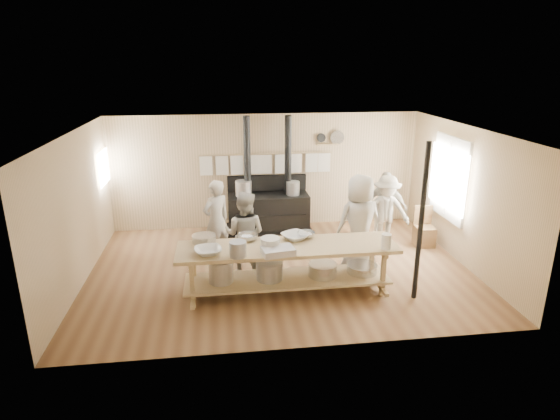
{
  "coord_description": "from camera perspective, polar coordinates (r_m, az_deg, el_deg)",
  "views": [
    {
      "loc": [
        -1.03,
        -7.91,
        3.78
      ],
      "look_at": [
        0.02,
        0.2,
        1.11
      ],
      "focal_mm": 30.0,
      "sensor_mm": 36.0,
      "label": 1
    }
  ],
  "objects": [
    {
      "name": "back_wall_shelf",
      "position": [
        10.79,
        6.17,
        8.52
      ],
      "size": [
        0.63,
        0.14,
        0.32
      ],
      "color": "tan",
      "rests_on": "ground"
    },
    {
      "name": "cook_right",
      "position": [
        10.15,
        12.68,
        0.35
      ],
      "size": [
        0.97,
        0.73,
        1.52
      ],
      "primitive_type": "imported",
      "rotation": [
        0.0,
        0.0,
        2.68
      ],
      "color": "#9E988C",
      "rests_on": "ground"
    },
    {
      "name": "bucket_galv",
      "position": [
        7.25,
        -5.16,
        -4.76
      ],
      "size": [
        0.35,
        0.35,
        0.25
      ],
      "primitive_type": "cylinder",
      "rotation": [
        0.0,
        0.0,
        0.37
      ],
      "color": "gray",
      "rests_on": "prep_table"
    },
    {
      "name": "cook_left",
      "position": [
        8.36,
        -4.33,
        -2.96
      ],
      "size": [
        0.93,
        0.83,
        1.57
      ],
      "primitive_type": "imported",
      "rotation": [
        0.0,
        0.0,
        2.76
      ],
      "color": "#9E988C",
      "rests_on": "ground"
    },
    {
      "name": "support_post",
      "position": [
        7.66,
        16.81,
        -1.59
      ],
      "size": [
        0.08,
        0.08,
        2.6
      ],
      "primitive_type": "cylinder",
      "color": "black",
      "rests_on": "ground"
    },
    {
      "name": "bowl_steel_a",
      "position": [
        7.89,
        -3.92,
        -3.32
      ],
      "size": [
        0.44,
        0.44,
        0.11
      ],
      "primitive_type": "imported",
      "rotation": [
        0.0,
        0.0,
        0.39
      ],
      "color": "silver",
      "rests_on": "prep_table"
    },
    {
      "name": "mixing_bowl_large",
      "position": [
        7.89,
        -9.26,
        -3.47
      ],
      "size": [
        0.45,
        0.45,
        0.12
      ],
      "primitive_type": "cylinder",
      "rotation": [
        0.0,
        0.0,
        -0.15
      ],
      "color": "silver",
      "rests_on": "prep_table"
    },
    {
      "name": "towel_rail",
      "position": [
        10.6,
        -1.64,
        5.94
      ],
      "size": [
        3.0,
        0.04,
        0.47
      ],
      "color": "tan",
      "rests_on": "ground"
    },
    {
      "name": "stove",
      "position": [
        10.59,
        -1.47,
        0.18
      ],
      "size": [
        1.9,
        0.75,
        2.6
      ],
      "color": "black",
      "rests_on": "ground"
    },
    {
      "name": "bowl_steel_b",
      "position": [
        8.01,
        3.21,
        -3.02
      ],
      "size": [
        0.31,
        0.31,
        0.1
      ],
      "primitive_type": "imported",
      "rotation": [
        0.0,
        0.0,
        3.15
      ],
      "color": "silver",
      "rests_on": "prep_table"
    },
    {
      "name": "cook_center",
      "position": [
        8.62,
        9.64,
        -1.61
      ],
      "size": [
        0.98,
        0.73,
        1.82
      ],
      "primitive_type": "imported",
      "rotation": [
        0.0,
        0.0,
        3.32
      ],
      "color": "#9E988C",
      "rests_on": "ground"
    },
    {
      "name": "cook_far_left",
      "position": [
        9.06,
        -7.77,
        -1.28
      ],
      "size": [
        0.7,
        0.65,
        1.6
      ],
      "primitive_type": "imported",
      "rotation": [
        0.0,
        0.0,
        3.75
      ],
      "color": "#9E988C",
      "rests_on": "ground"
    },
    {
      "name": "cook_by_window",
      "position": [
        9.88,
        12.78,
        -0.16
      ],
      "size": [
        1.06,
        0.73,
        1.52
      ],
      "primitive_type": "imported",
      "rotation": [
        0.0,
        0.0,
        -0.18
      ],
      "color": "#9E988C",
      "rests_on": "ground"
    },
    {
      "name": "bowl_white_a",
      "position": [
        7.41,
        -8.76,
        -4.97
      ],
      "size": [
        0.49,
        0.49,
        0.1
      ],
      "primitive_type": "imported",
      "rotation": [
        0.0,
        0.0,
        0.17
      ],
      "color": "white",
      "rests_on": "prep_table"
    },
    {
      "name": "window_right",
      "position": [
        9.89,
        19.96,
        3.68
      ],
      "size": [
        0.09,
        1.5,
        1.65
      ],
      "color": "beige",
      "rests_on": "ground"
    },
    {
      "name": "pitcher",
      "position": [
        7.69,
        12.82,
        -3.76
      ],
      "size": [
        0.19,
        0.19,
        0.25
      ],
      "primitive_type": "cylinder",
      "rotation": [
        0.0,
        0.0,
        -0.21
      ],
      "color": "white",
      "rests_on": "prep_table"
    },
    {
      "name": "left_opening",
      "position": [
        10.43,
        -20.69,
        4.86
      ],
      "size": [
        0.0,
        0.9,
        0.9
      ],
      "color": "white",
      "rests_on": "ground"
    },
    {
      "name": "chair",
      "position": [
        10.29,
        17.14,
        -2.83
      ],
      "size": [
        0.41,
        0.41,
        0.83
      ],
      "rotation": [
        0.0,
        0.0,
        -0.07
      ],
      "color": "brown",
      "rests_on": "ground"
    },
    {
      "name": "deep_bowl_enamel",
      "position": [
        7.49,
        -1.19,
        -4.13
      ],
      "size": [
        0.35,
        0.35,
        0.2
      ],
      "primitive_type": "cylinder",
      "rotation": [
        0.0,
        0.0,
        0.13
      ],
      "color": "white",
      "rests_on": "prep_table"
    },
    {
      "name": "room_shell",
      "position": [
        8.26,
        0.05,
        2.97
      ],
      "size": [
        7.0,
        7.0,
        7.0
      ],
      "color": "tan",
      "rests_on": "ground"
    },
    {
      "name": "bowl_white_b",
      "position": [
        7.91,
        1.86,
        -3.24
      ],
      "size": [
        0.59,
        0.59,
        0.11
      ],
      "primitive_type": "imported",
      "rotation": [
        0.0,
        0.0,
        2.11
      ],
      "color": "white",
      "rests_on": "prep_table"
    },
    {
      "name": "ground",
      "position": [
        8.83,
        0.05,
        -7.26
      ],
      "size": [
        7.0,
        7.0,
        0.0
      ],
      "primitive_type": "plane",
      "color": "brown",
      "rests_on": "ground"
    },
    {
      "name": "roasting_pan",
      "position": [
        7.32,
        -0.26,
        -5.03
      ],
      "size": [
        0.55,
        0.41,
        0.11
      ],
      "primitive_type": "cube",
      "rotation": [
        0.0,
        0.0,
        0.17
      ],
      "color": "#B2B2B7",
      "rests_on": "prep_table"
    },
    {
      "name": "prep_table",
      "position": [
        7.8,
        0.85,
        -6.61
      ],
      "size": [
        3.6,
        0.9,
        0.85
      ],
      "color": "tan",
      "rests_on": "ground"
    }
  ]
}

